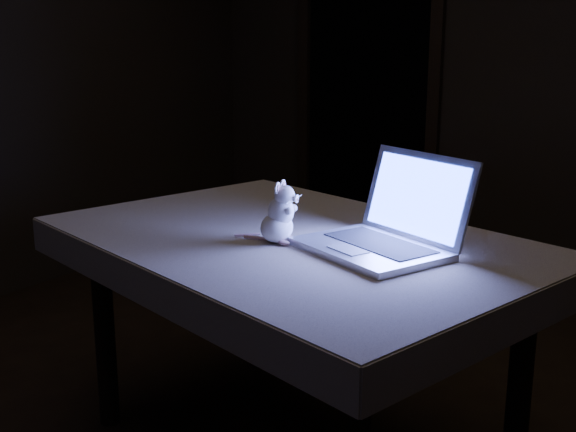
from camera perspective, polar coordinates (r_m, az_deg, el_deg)
The scene contains 6 objects.
back_wall at distance 4.54m, azimuth 19.06°, elevation 11.95°, with size 4.50×0.04×2.60m, color black.
doorway at distance 4.95m, azimuth 6.30°, elevation 9.99°, with size 1.06×0.36×2.13m, color black, non-canonical shape.
table at distance 2.43m, azimuth 0.39°, elevation -10.63°, with size 1.45×0.93×0.78m, color black, non-canonical shape.
tablecloth at distance 2.25m, azimuth 1.88°, elevation -3.38°, with size 1.56×1.05×0.11m, color beige, non-canonical shape.
laptop at distance 2.10m, azimuth 6.60°, elevation 0.86°, with size 0.42×0.37×0.28m, color silver, non-canonical shape.
plush_mouse at distance 2.20m, azimuth -0.90°, elevation 0.32°, with size 0.14×0.14×0.19m, color white, non-canonical shape.
Camera 1 is at (1.19, -1.88, 1.40)m, focal length 45.00 mm.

